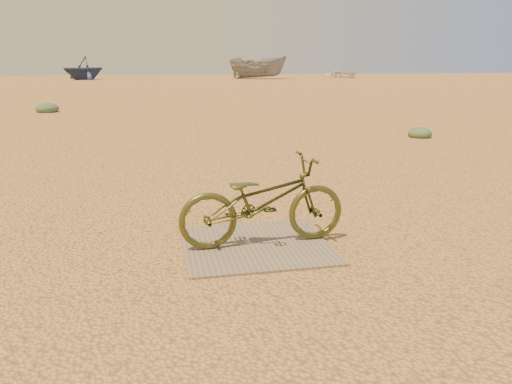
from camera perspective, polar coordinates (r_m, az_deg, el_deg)
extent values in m
plane|color=tan|center=(4.61, -3.24, -7.56)|extent=(120.00, 120.00, 0.00)
cube|color=#7A6C52|center=(4.89, 0.00, -6.06)|extent=(1.41, 1.32, 0.02)
imported|color=#46481E|center=(4.77, 0.80, -1.05)|extent=(1.66, 0.67, 0.86)
imported|color=navy|center=(50.08, -19.13, 13.25)|extent=(5.31, 5.22, 2.12)
imported|color=gray|center=(49.71, 0.21, 14.04)|extent=(5.91, 3.85, 2.14)
imported|color=silver|center=(54.13, 10.05, 13.24)|extent=(3.49, 4.66, 0.92)
ellipsoid|color=#516E49|center=(12.42, 18.18, 5.97)|extent=(0.55, 0.55, 0.30)
ellipsoid|color=#516E49|center=(19.07, -22.72, 8.42)|extent=(0.77, 0.77, 0.43)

